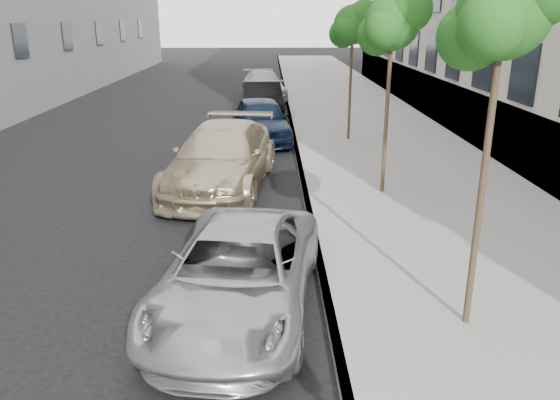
{
  "coord_description": "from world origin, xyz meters",
  "views": [
    {
      "loc": [
        0.25,
        -5.7,
        4.53
      ],
      "look_at": [
        0.41,
        3.28,
        1.5
      ],
      "focal_mm": 35.0,
      "sensor_mm": 36.0,
      "label": 1
    }
  ],
  "objects_px": {
    "tree_mid": "(393,23)",
    "tree_near": "(506,14)",
    "sedan_blue": "(261,120)",
    "suv": "(222,158)",
    "tree_far": "(354,25)",
    "sedan_rear": "(264,85)",
    "minivan": "(238,273)",
    "sedan_black": "(262,99)"
  },
  "relations": [
    {
      "from": "tree_far",
      "to": "sedan_rear",
      "type": "bearing_deg",
      "value": 106.29
    },
    {
      "from": "sedan_blue",
      "to": "suv",
      "type": "bearing_deg",
      "value": -106.79
    },
    {
      "from": "minivan",
      "to": "sedan_black",
      "type": "height_order",
      "value": "sedan_black"
    },
    {
      "from": "sedan_black",
      "to": "sedan_rear",
      "type": "relative_size",
      "value": 0.91
    },
    {
      "from": "tree_far",
      "to": "suv",
      "type": "height_order",
      "value": "tree_far"
    },
    {
      "from": "tree_near",
      "to": "suv",
      "type": "relative_size",
      "value": 0.88
    },
    {
      "from": "sedan_rear",
      "to": "suv",
      "type": "bearing_deg",
      "value": -101.17
    },
    {
      "from": "tree_mid",
      "to": "minivan",
      "type": "xyz_separation_m",
      "value": [
        -3.5,
        -5.9,
        -3.69
      ]
    },
    {
      "from": "tree_mid",
      "to": "sedan_rear",
      "type": "distance_m",
      "value": 18.54
    },
    {
      "from": "minivan",
      "to": "sedan_rear",
      "type": "distance_m",
      "value": 23.78
    },
    {
      "from": "sedan_black",
      "to": "sedan_rear",
      "type": "distance_m",
      "value": 5.68
    },
    {
      "from": "minivan",
      "to": "sedan_black",
      "type": "bearing_deg",
      "value": 97.7
    },
    {
      "from": "tree_mid",
      "to": "tree_near",
      "type": "bearing_deg",
      "value": -90.0
    },
    {
      "from": "suv",
      "to": "minivan",
      "type": "bearing_deg",
      "value": -75.19
    },
    {
      "from": "tree_mid",
      "to": "minivan",
      "type": "distance_m",
      "value": 7.78
    },
    {
      "from": "tree_far",
      "to": "minivan",
      "type": "xyz_separation_m",
      "value": [
        -3.5,
        -12.4,
        -3.55
      ]
    },
    {
      "from": "suv",
      "to": "sedan_rear",
      "type": "height_order",
      "value": "suv"
    },
    {
      "from": "sedan_black",
      "to": "tree_near",
      "type": "bearing_deg",
      "value": -84.79
    },
    {
      "from": "sedan_blue",
      "to": "tree_mid",
      "type": "bearing_deg",
      "value": -71.4
    },
    {
      "from": "tree_mid",
      "to": "sedan_blue",
      "type": "relative_size",
      "value": 1.06
    },
    {
      "from": "tree_mid",
      "to": "tree_far",
      "type": "distance_m",
      "value": 6.5
    },
    {
      "from": "minivan",
      "to": "sedan_black",
      "type": "distance_m",
      "value": 18.1
    },
    {
      "from": "sedan_black",
      "to": "tree_far",
      "type": "bearing_deg",
      "value": -64.63
    },
    {
      "from": "sedan_black",
      "to": "minivan",
      "type": "bearing_deg",
      "value": -95.41
    },
    {
      "from": "sedan_black",
      "to": "sedan_rear",
      "type": "xyz_separation_m",
      "value": [
        -0.0,
        5.68,
        -0.03
      ]
    },
    {
      "from": "sedan_blue",
      "to": "sedan_black",
      "type": "height_order",
      "value": "sedan_blue"
    },
    {
      "from": "sedan_blue",
      "to": "sedan_rear",
      "type": "relative_size",
      "value": 0.91
    },
    {
      "from": "tree_near",
      "to": "sedan_blue",
      "type": "relative_size",
      "value": 1.09
    },
    {
      "from": "minivan",
      "to": "sedan_black",
      "type": "relative_size",
      "value": 1.02
    },
    {
      "from": "tree_near",
      "to": "minivan",
      "type": "height_order",
      "value": "tree_near"
    },
    {
      "from": "tree_far",
      "to": "tree_mid",
      "type": "bearing_deg",
      "value": -90.0
    },
    {
      "from": "tree_far",
      "to": "minivan",
      "type": "bearing_deg",
      "value": -105.75
    },
    {
      "from": "tree_near",
      "to": "suv",
      "type": "distance_m",
      "value": 9.25
    },
    {
      "from": "tree_near",
      "to": "suv",
      "type": "height_order",
      "value": "tree_near"
    },
    {
      "from": "tree_near",
      "to": "sedan_rear",
      "type": "relative_size",
      "value": 0.98
    },
    {
      "from": "minivan",
      "to": "sedan_rear",
      "type": "xyz_separation_m",
      "value": [
        0.17,
        23.78,
        0.08
      ]
    },
    {
      "from": "tree_mid",
      "to": "sedan_black",
      "type": "relative_size",
      "value": 1.05
    },
    {
      "from": "minivan",
      "to": "sedan_rear",
      "type": "bearing_deg",
      "value": 97.83
    },
    {
      "from": "tree_mid",
      "to": "sedan_blue",
      "type": "height_order",
      "value": "tree_mid"
    },
    {
      "from": "suv",
      "to": "sedan_blue",
      "type": "bearing_deg",
      "value": 88.72
    },
    {
      "from": "suv",
      "to": "sedan_blue",
      "type": "xyz_separation_m",
      "value": [
        0.97,
        5.97,
        -0.04
      ]
    },
    {
      "from": "minivan",
      "to": "tree_far",
      "type": "bearing_deg",
      "value": 82.49
    }
  ]
}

